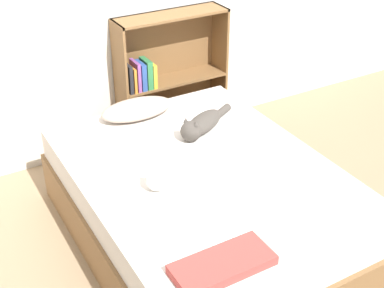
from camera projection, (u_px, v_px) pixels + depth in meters
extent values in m
plane|color=#997F60|center=(203.00, 238.00, 3.54)|extent=(8.00, 8.00, 0.00)
cube|color=brown|center=(204.00, 218.00, 3.45)|extent=(1.51, 2.00, 0.34)
cube|color=silver|center=(204.00, 183.00, 3.31)|extent=(1.46, 1.94, 0.21)
ellipsoid|color=#B29E8E|center=(137.00, 109.00, 3.82)|extent=(0.54, 0.28, 0.11)
ellipsoid|color=white|center=(173.00, 166.00, 3.18)|extent=(0.42, 0.32, 0.12)
sphere|color=white|center=(157.00, 180.00, 3.05)|extent=(0.13, 0.13, 0.13)
cone|color=white|center=(162.00, 171.00, 2.99)|extent=(0.04, 0.04, 0.03)
cone|color=white|center=(151.00, 168.00, 3.03)|extent=(0.04, 0.04, 0.03)
cylinder|color=white|center=(197.00, 150.00, 3.40)|extent=(0.18, 0.13, 0.05)
ellipsoid|color=#47423D|center=(204.00, 123.00, 3.64)|extent=(0.41, 0.32, 0.11)
sphere|color=#47423D|center=(191.00, 131.00, 3.51)|extent=(0.14, 0.14, 0.14)
cone|color=#47423D|center=(196.00, 123.00, 3.46)|extent=(0.04, 0.04, 0.03)
cone|color=#47423D|center=(186.00, 120.00, 3.49)|extent=(0.04, 0.04, 0.03)
cylinder|color=#47423D|center=(222.00, 112.00, 3.84)|extent=(0.18, 0.13, 0.06)
cube|color=brown|center=(122.00, 91.00, 4.20)|extent=(0.02, 0.26, 1.10)
cube|color=brown|center=(219.00, 69.00, 4.58)|extent=(0.02, 0.26, 1.10)
cube|color=brown|center=(174.00, 136.00, 4.67)|extent=(0.92, 0.26, 0.02)
cube|color=brown|center=(171.00, 15.00, 4.11)|extent=(0.92, 0.26, 0.02)
cube|color=brown|center=(172.00, 79.00, 4.39)|extent=(0.88, 0.26, 0.02)
cube|color=brown|center=(166.00, 74.00, 4.48)|extent=(0.92, 0.02, 1.10)
cube|color=#232328|center=(128.00, 78.00, 4.12)|extent=(0.03, 0.16, 0.23)
cube|color=orange|center=(132.00, 78.00, 4.14)|extent=(0.02, 0.16, 0.20)
cube|color=#8C4C99|center=(136.00, 75.00, 4.15)|extent=(0.03, 0.16, 0.23)
cube|color=#2D519E|center=(141.00, 75.00, 4.17)|extent=(0.04, 0.16, 0.22)
cube|color=#337F47|center=(146.00, 73.00, 4.19)|extent=(0.04, 0.16, 0.23)
cube|color=gold|center=(151.00, 74.00, 4.22)|extent=(0.03, 0.16, 0.20)
cube|color=#B2423D|center=(223.00, 265.00, 2.52)|extent=(0.50, 0.22, 0.05)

